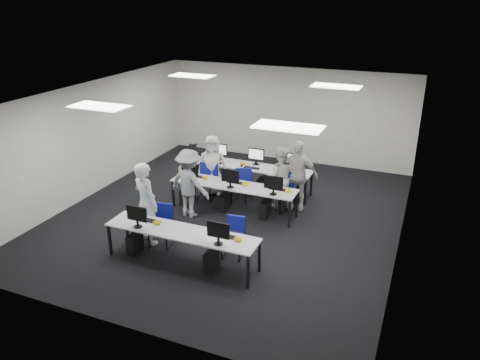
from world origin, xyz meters
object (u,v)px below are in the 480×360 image
at_px(chair_7, 285,194).
at_px(student_3, 297,175).
at_px(chair_0, 162,233).
at_px(chair_6, 244,187).
at_px(photographer, 189,183).
at_px(chair_4, 279,198).
at_px(desk_mid, 233,187).
at_px(chair_3, 239,192).
at_px(student_2, 213,165).
at_px(desk_front, 182,233).
at_px(student_0, 146,203).
at_px(chair_2, 206,188).
at_px(chair_5, 216,182).
at_px(chair_1, 234,244).
at_px(student_1, 280,178).

bearing_deg(chair_7, student_3, -27.73).
relative_size(chair_0, chair_6, 1.02).
height_order(chair_7, photographer, photographer).
height_order(chair_0, chair_4, chair_4).
relative_size(desk_mid, chair_3, 3.94).
bearing_deg(chair_3, student_3, -11.18).
bearing_deg(student_3, student_2, 169.59).
bearing_deg(desk_mid, chair_4, 30.48).
distance_m(desk_front, chair_3, 3.29).
bearing_deg(chair_7, photographer, -156.92).
height_order(chair_0, student_0, student_0).
height_order(desk_front, photographer, photographer).
xyz_separation_m(chair_2, chair_7, (2.09, 0.40, 0.01)).
relative_size(chair_2, chair_5, 0.99).
height_order(desk_front, student_3, student_3).
relative_size(chair_3, student_0, 0.44).
bearing_deg(chair_1, chair_2, 122.10).
relative_size(desk_front, chair_2, 3.44).
distance_m(chair_7, student_3, 0.67).
height_order(chair_0, student_2, student_2).
bearing_deg(photographer, chair_1, 153.66).
height_order(chair_6, photographer, photographer).
relative_size(chair_2, student_0, 0.50).
bearing_deg(chair_6, photographer, -137.14).
bearing_deg(student_3, chair_4, -157.71).
relative_size(desk_front, chair_1, 3.76).
bearing_deg(chair_7, chair_2, 176.65).
bearing_deg(chair_4, chair_0, -105.40).
height_order(student_0, student_1, student_0).
bearing_deg(chair_5, chair_3, -7.02).
height_order(chair_1, chair_5, chair_5).
xyz_separation_m(chair_1, chair_4, (0.17, 2.53, 0.04)).
bearing_deg(chair_6, chair_3, -112.11).
relative_size(desk_front, chair_4, 3.28).
xyz_separation_m(chair_1, chair_7, (0.23, 2.84, 0.03)).
relative_size(chair_3, chair_7, 0.86).
height_order(desk_front, chair_2, chair_2).
relative_size(chair_6, photographer, 0.52).
relative_size(chair_2, chair_6, 1.04).
relative_size(desk_front, chair_5, 3.40).
height_order(desk_front, chair_6, chair_6).
xyz_separation_m(chair_6, student_3, (1.48, -0.13, 0.61)).
height_order(chair_0, chair_3, chair_0).
bearing_deg(chair_0, desk_front, -40.26).
relative_size(chair_5, chair_6, 1.06).
xyz_separation_m(chair_6, student_1, (1.08, -0.24, 0.52)).
xyz_separation_m(student_3, photographer, (-2.26, -1.42, -0.04)).
xyz_separation_m(chair_4, student_3, (0.36, 0.23, 0.58)).
relative_size(chair_0, chair_5, 0.97).
xyz_separation_m(student_0, student_2, (0.17, 2.94, -0.11)).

